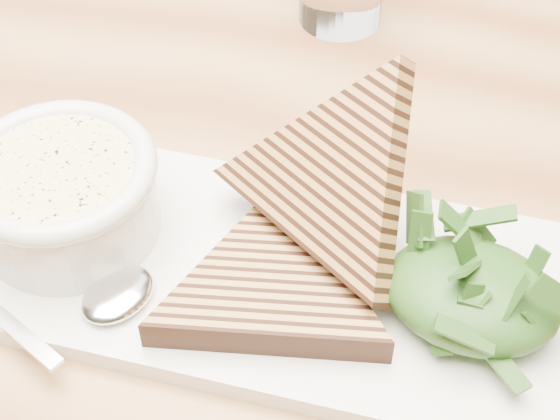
% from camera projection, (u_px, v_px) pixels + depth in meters
% --- Properties ---
extents(table_top, '(1.39, 1.00, 0.04)m').
position_uv_depth(table_top, '(286.00, 302.00, 0.57)').
color(table_top, '#AD7C4B').
rests_on(table_top, ground).
extents(platter, '(0.40, 0.22, 0.02)m').
position_uv_depth(platter, '(269.00, 276.00, 0.55)').
color(platter, white).
rests_on(platter, table_top).
extents(soup_bowl, '(0.12, 0.12, 0.05)m').
position_uv_depth(soup_bowl, '(66.00, 203.00, 0.55)').
color(soup_bowl, white).
rests_on(soup_bowl, platter).
extents(soup, '(0.10, 0.10, 0.01)m').
position_uv_depth(soup, '(58.00, 171.00, 0.53)').
color(soup, beige).
rests_on(soup, soup_bowl).
extents(bowl_rim, '(0.12, 0.12, 0.01)m').
position_uv_depth(bowl_rim, '(57.00, 169.00, 0.53)').
color(bowl_rim, white).
rests_on(bowl_rim, soup_bowl).
extents(sandwich_flat, '(0.21, 0.21, 0.02)m').
position_uv_depth(sandwich_flat, '(272.00, 287.00, 0.52)').
color(sandwich_flat, '#B88142').
rests_on(sandwich_flat, platter).
extents(sandwich_lean, '(0.23, 0.24, 0.19)m').
position_uv_depth(sandwich_lean, '(332.00, 179.00, 0.52)').
color(sandwich_lean, '#B88142').
rests_on(sandwich_lean, sandwich_flat).
extents(salad_base, '(0.11, 0.08, 0.04)m').
position_uv_depth(salad_base, '(472.00, 295.00, 0.50)').
color(salad_base, '#11330A').
rests_on(salad_base, platter).
extents(arugula_pile, '(0.11, 0.10, 0.05)m').
position_uv_depth(arugula_pile, '(474.00, 288.00, 0.50)').
color(arugula_pile, '#386225').
rests_on(arugula_pile, platter).
extents(spoon_bowl, '(0.05, 0.06, 0.01)m').
position_uv_depth(spoon_bowl, '(118.00, 295.00, 0.52)').
color(spoon_bowl, silver).
rests_on(spoon_bowl, platter).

